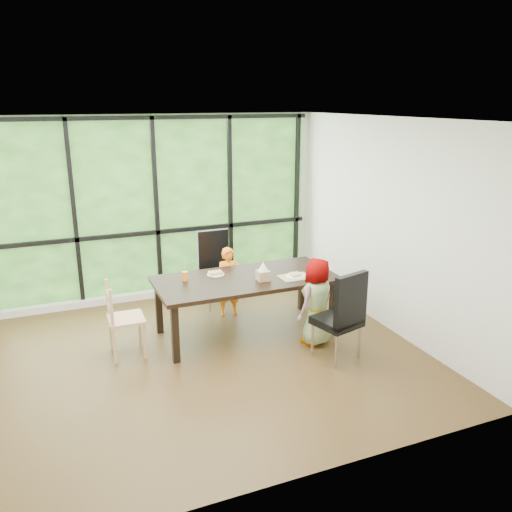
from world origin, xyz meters
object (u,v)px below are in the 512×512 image
dining_table (246,305)px  chair_window_leather (218,269)px  green_cup (323,271)px  chair_interior_leather (337,315)px  orange_cup (185,276)px  child_toddler (229,282)px  chair_end_beech (126,319)px  plate_far (216,274)px  tissue_box (263,275)px  child_older (315,302)px  plate_near (295,276)px

dining_table → chair_window_leather: size_ratio=2.09×
green_cup → chair_window_leather: bearing=125.9°
chair_interior_leather → orange_cup: size_ratio=9.36×
dining_table → child_toddler: child_toddler is taller
chair_window_leather → chair_end_beech: (-1.48, -1.08, -0.09)m
child_toddler → plate_far: 0.58m
plate_far → tissue_box: (0.48, -0.42, 0.06)m
chair_end_beech → tissue_box: (1.67, -0.15, 0.36)m
child_older → orange_cup: 1.62m
tissue_box → plate_near: bearing=-4.5°
dining_table → green_cup: size_ratio=18.79×
chair_interior_leather → green_cup: bearing=-121.7°
dining_table → orange_cup: orange_cup is taller
child_toddler → plate_far: (-0.32, -0.40, 0.27)m
child_toddler → orange_cup: child_toddler is taller
chair_end_beech → plate_far: chair_end_beech is taller
chair_end_beech → child_toddler: (1.50, 0.67, 0.03)m
dining_table → orange_cup: 0.87m
chair_end_beech → chair_window_leather: bearing=-52.6°
child_toddler → plate_near: size_ratio=3.98×
dining_table → chair_interior_leather: (0.72, -1.03, 0.17)m
chair_end_beech → child_toddler: 1.65m
child_toddler → child_older: 1.40m
chair_window_leather → green_cup: size_ratio=9.00×
child_toddler → plate_near: bearing=-43.7°
plate_near → orange_cup: size_ratio=2.11×
orange_cup → dining_table: bearing=-14.0°
child_older → tissue_box: size_ratio=7.38×
chair_interior_leather → child_toddler: 1.82m
chair_end_beech → child_older: (2.17, -0.57, 0.09)m
orange_cup → green_cup: (1.67, -0.47, 0.00)m
chair_window_leather → chair_interior_leather: same height
tissue_box → orange_cup: bearing=158.2°
dining_table → plate_far: size_ratio=10.26×
chair_interior_leather → plate_far: chair_interior_leather is taller
chair_window_leather → green_cup: bearing=-54.7°
plate_near → orange_cup: orange_cup is taller
plate_near → tissue_box: tissue_box is taller
chair_window_leather → green_cup: (0.97, -1.33, 0.27)m
dining_table → plate_near: (0.59, -0.21, 0.38)m
orange_cup → plate_near: bearing=-16.5°
plate_near → chair_interior_leather: bearing=-81.5°
plate_far → green_cup: 1.36m
chair_window_leather → plate_near: (0.62, -1.26, 0.22)m
child_toddler → tissue_box: bearing=-67.2°
chair_interior_leather → plate_near: bearing=-96.5°
green_cup → plate_far: bearing=157.3°
chair_end_beech → plate_far: bearing=-76.0°
child_toddler → plate_far: bearing=-117.1°
chair_window_leather → chair_end_beech: 1.83m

